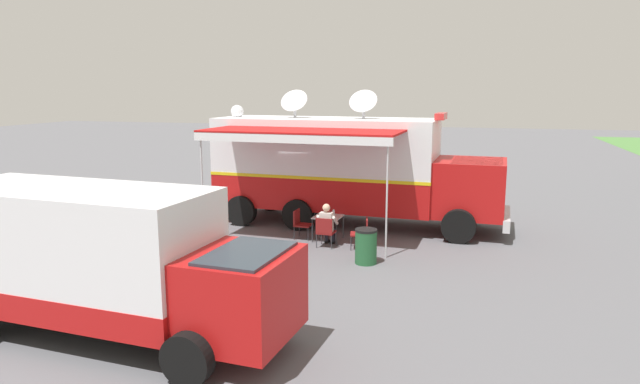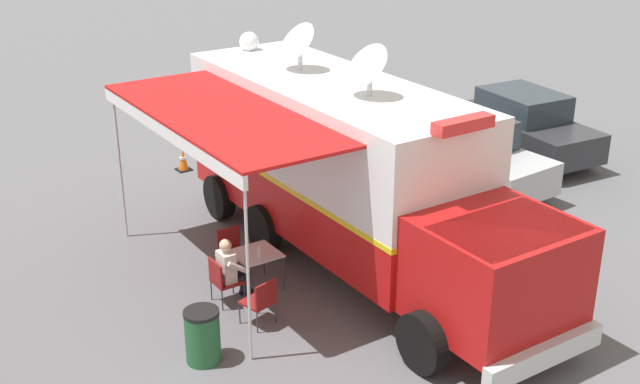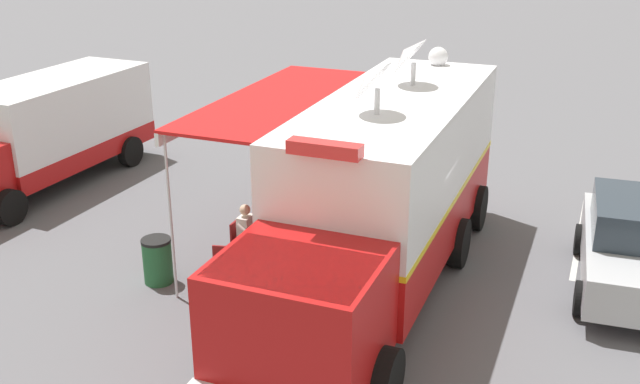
{
  "view_description": "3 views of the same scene",
  "coord_description": "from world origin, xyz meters",
  "px_view_note": "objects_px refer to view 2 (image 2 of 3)",
  "views": [
    {
      "loc": [
        17.91,
        4.56,
        4.44
      ],
      "look_at": [
        1.34,
        0.15,
        1.29
      ],
      "focal_mm": 31.55,
      "sensor_mm": 36.0,
      "label": 1
    },
    {
      "loc": [
        9.15,
        12.06,
        7.49
      ],
      "look_at": [
        0.06,
        -0.25,
        1.13
      ],
      "focal_mm": 45.63,
      "sensor_mm": 36.0,
      "label": 2
    },
    {
      "loc": [
        -2.96,
        13.21,
        6.9
      ],
      "look_at": [
        1.48,
        0.14,
        1.47
      ],
      "focal_mm": 41.52,
      "sensor_mm": 36.0,
      "label": 3
    }
  ],
  "objects_px": {
    "command_truck": "(350,169)",
    "folding_chair_beside_table": "(232,247)",
    "water_bottle": "(259,252)",
    "trash_bin": "(203,336)",
    "traffic_cone": "(183,160)",
    "seated_responder": "(231,269)",
    "folding_chair_spare_by_truck": "(261,299)",
    "folding_table": "(256,256)",
    "car_far_corner": "(466,154)",
    "folding_chair_at_table": "(222,278)",
    "car_behind_truck": "(524,125)"
  },
  "relations": [
    {
      "from": "command_truck",
      "to": "folding_chair_beside_table",
      "type": "height_order",
      "value": "command_truck"
    },
    {
      "from": "water_bottle",
      "to": "folding_chair_beside_table",
      "type": "relative_size",
      "value": 0.26
    },
    {
      "from": "trash_bin",
      "to": "traffic_cone",
      "type": "xyz_separation_m",
      "value": [
        -3.73,
        -7.83,
        -0.18
      ]
    },
    {
      "from": "seated_responder",
      "to": "trash_bin",
      "type": "xyz_separation_m",
      "value": [
        1.34,
        1.37,
        -0.2
      ]
    },
    {
      "from": "water_bottle",
      "to": "folding_chair_spare_by_truck",
      "type": "height_order",
      "value": "water_bottle"
    },
    {
      "from": "traffic_cone",
      "to": "command_truck",
      "type": "bearing_deg",
      "value": 92.77
    },
    {
      "from": "folding_table",
      "to": "command_truck",
      "type": "bearing_deg",
      "value": 176.56
    },
    {
      "from": "folding_chair_spare_by_truck",
      "to": "water_bottle",
      "type": "bearing_deg",
      "value": -121.2
    },
    {
      "from": "traffic_cone",
      "to": "car_far_corner",
      "type": "bearing_deg",
      "value": 133.74
    },
    {
      "from": "folding_chair_at_table",
      "to": "traffic_cone",
      "type": "xyz_separation_m",
      "value": [
        -2.58,
        -6.45,
        -0.23
      ]
    },
    {
      "from": "folding_table",
      "to": "folding_chair_beside_table",
      "type": "height_order",
      "value": "folding_chair_beside_table"
    },
    {
      "from": "folding_chair_beside_table",
      "to": "car_far_corner",
      "type": "bearing_deg",
      "value": -177.08
    },
    {
      "from": "car_behind_truck",
      "to": "seated_responder",
      "type": "bearing_deg",
      "value": 11.11
    },
    {
      "from": "seated_responder",
      "to": "traffic_cone",
      "type": "relative_size",
      "value": 2.16
    },
    {
      "from": "folding_chair_at_table",
      "to": "folding_chair_spare_by_truck",
      "type": "xyz_separation_m",
      "value": [
        -0.17,
        1.04,
        0.0
      ]
    },
    {
      "from": "car_far_corner",
      "to": "traffic_cone",
      "type": "bearing_deg",
      "value": -46.26
    },
    {
      "from": "seated_responder",
      "to": "car_behind_truck",
      "type": "xyz_separation_m",
      "value": [
        -10.18,
        -2.0,
        0.23
      ]
    },
    {
      "from": "trash_bin",
      "to": "traffic_cone",
      "type": "height_order",
      "value": "trash_bin"
    },
    {
      "from": "command_truck",
      "to": "trash_bin",
      "type": "height_order",
      "value": "command_truck"
    },
    {
      "from": "folding_chair_at_table",
      "to": "folding_chair_beside_table",
      "type": "xyz_separation_m",
      "value": [
        -0.77,
        -0.97,
        0.0
      ]
    },
    {
      "from": "folding_chair_at_table",
      "to": "folding_chair_spare_by_truck",
      "type": "bearing_deg",
      "value": 99.04
    },
    {
      "from": "folding_chair_beside_table",
      "to": "traffic_cone",
      "type": "relative_size",
      "value": 1.5
    },
    {
      "from": "folding_chair_beside_table",
      "to": "traffic_cone",
      "type": "bearing_deg",
      "value": -108.23
    },
    {
      "from": "seated_responder",
      "to": "car_far_corner",
      "type": "bearing_deg",
      "value": -169.73
    },
    {
      "from": "trash_bin",
      "to": "traffic_cone",
      "type": "relative_size",
      "value": 1.57
    },
    {
      "from": "command_truck",
      "to": "car_far_corner",
      "type": "relative_size",
      "value": 2.28
    },
    {
      "from": "folding_chair_at_table",
      "to": "car_behind_truck",
      "type": "xyz_separation_m",
      "value": [
        -10.37,
        -1.99,
        0.37
      ]
    },
    {
      "from": "command_truck",
      "to": "folding_table",
      "type": "height_order",
      "value": "command_truck"
    },
    {
      "from": "folding_table",
      "to": "folding_chair_spare_by_truck",
      "type": "height_order",
      "value": "folding_chair_spare_by_truck"
    },
    {
      "from": "command_truck",
      "to": "folding_chair_at_table",
      "type": "bearing_deg",
      "value": -0.11
    },
    {
      "from": "water_bottle",
      "to": "car_behind_truck",
      "type": "xyz_separation_m",
      "value": [
        -9.61,
        -2.05,
        0.05
      ]
    },
    {
      "from": "water_bottle",
      "to": "seated_responder",
      "type": "relative_size",
      "value": 0.18
    },
    {
      "from": "seated_responder",
      "to": "trash_bin",
      "type": "bearing_deg",
      "value": 45.55
    },
    {
      "from": "folding_chair_beside_table",
      "to": "trash_bin",
      "type": "distance_m",
      "value": 3.04
    },
    {
      "from": "seated_responder",
      "to": "car_behind_truck",
      "type": "height_order",
      "value": "car_behind_truck"
    },
    {
      "from": "car_behind_truck",
      "to": "car_far_corner",
      "type": "height_order",
      "value": "same"
    },
    {
      "from": "folding_table",
      "to": "trash_bin",
      "type": "distance_m",
      "value": 2.47
    },
    {
      "from": "folding_chair_at_table",
      "to": "seated_responder",
      "type": "xyz_separation_m",
      "value": [
        -0.19,
        0.01,
        0.14
      ]
    },
    {
      "from": "car_behind_truck",
      "to": "command_truck",
      "type": "bearing_deg",
      "value": 14.94
    },
    {
      "from": "car_far_corner",
      "to": "car_behind_truck",
      "type": "bearing_deg",
      "value": -166.76
    },
    {
      "from": "folding_table",
      "to": "car_far_corner",
      "type": "bearing_deg",
      "value": -169.9
    },
    {
      "from": "folding_chair_at_table",
      "to": "seated_responder",
      "type": "height_order",
      "value": "seated_responder"
    },
    {
      "from": "command_truck",
      "to": "water_bottle",
      "type": "bearing_deg",
      "value": 1.43
    },
    {
      "from": "trash_bin",
      "to": "car_far_corner",
      "type": "distance_m",
      "value": 9.06
    },
    {
      "from": "car_behind_truck",
      "to": "folding_table",
      "type": "bearing_deg",
      "value": 11.06
    },
    {
      "from": "folding_chair_at_table",
      "to": "car_far_corner",
      "type": "height_order",
      "value": "car_far_corner"
    },
    {
      "from": "folding_chair_spare_by_truck",
      "to": "car_behind_truck",
      "type": "height_order",
      "value": "car_behind_truck"
    },
    {
      "from": "folding_chair_spare_by_truck",
      "to": "seated_responder",
      "type": "height_order",
      "value": "seated_responder"
    },
    {
      "from": "water_bottle",
      "to": "traffic_cone",
      "type": "distance_m",
      "value": 6.78
    },
    {
      "from": "trash_bin",
      "to": "seated_responder",
      "type": "bearing_deg",
      "value": -134.45
    }
  ]
}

